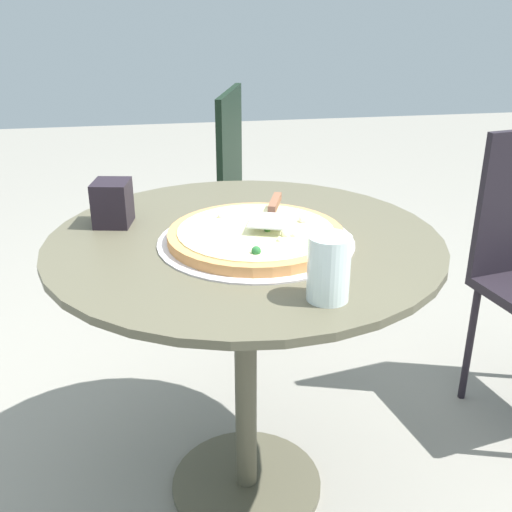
# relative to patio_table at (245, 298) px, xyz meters

# --- Properties ---
(ground_plane) EXTENTS (10.00, 10.00, 0.00)m
(ground_plane) POSITION_rel_patio_table_xyz_m (0.00, 0.00, -0.58)
(ground_plane) COLOR gray
(patio_table) EXTENTS (0.91, 0.91, 0.74)m
(patio_table) POSITION_rel_patio_table_xyz_m (0.00, 0.00, 0.00)
(patio_table) COLOR brown
(patio_table) RESTS_ON ground
(pizza_on_tray) EXTENTS (0.44, 0.44, 0.05)m
(pizza_on_tray) POSITION_rel_patio_table_xyz_m (0.03, 0.02, 0.17)
(pizza_on_tray) COLOR silver
(pizza_on_tray) RESTS_ON patio_table
(pizza_server) EXTENTS (0.21, 0.11, 0.02)m
(pizza_server) POSITION_rel_patio_table_xyz_m (-0.02, 0.07, 0.21)
(pizza_server) COLOR silver
(pizza_server) RESTS_ON pizza_on_tray
(drinking_cup) EXTENTS (0.08, 0.08, 0.12)m
(drinking_cup) POSITION_rel_patio_table_xyz_m (0.32, 0.11, 0.22)
(drinking_cup) COLOR white
(drinking_cup) RESTS_ON patio_table
(napkin_dispenser) EXTENTS (0.10, 0.10, 0.11)m
(napkin_dispenser) POSITION_rel_patio_table_xyz_m (-0.14, -0.30, 0.21)
(napkin_dispenser) COLOR black
(napkin_dispenser) RESTS_ON patio_table
(patio_chair_far) EXTENTS (0.52, 0.52, 0.90)m
(patio_chair_far) POSITION_rel_patio_table_xyz_m (-1.06, 0.21, -0.07)
(patio_chair_far) COLOR black
(patio_chair_far) RESTS_ON ground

